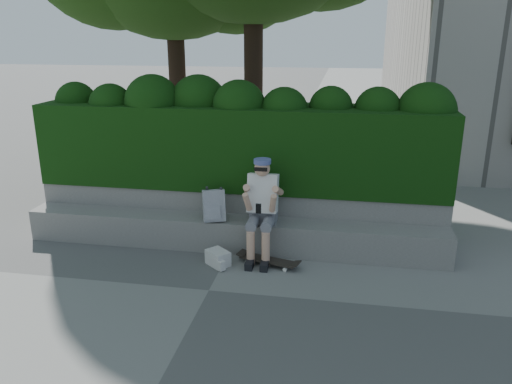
% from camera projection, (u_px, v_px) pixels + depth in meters
% --- Properties ---
extents(ground, '(80.00, 80.00, 0.00)m').
position_uv_depth(ground, '(209.00, 290.00, 5.99)').
color(ground, slate).
rests_on(ground, ground).
extents(bench_ledge, '(6.00, 0.45, 0.45)m').
position_uv_depth(bench_ledge, '(231.00, 234.00, 7.10)').
color(bench_ledge, gray).
rests_on(bench_ledge, ground).
extents(planter_wall, '(6.00, 0.50, 0.75)m').
position_uv_depth(planter_wall, '(238.00, 212.00, 7.50)').
color(planter_wall, gray).
rests_on(planter_wall, ground).
extents(hedge, '(6.00, 1.00, 1.20)m').
position_uv_depth(hedge, '(241.00, 146.00, 7.41)').
color(hedge, black).
rests_on(hedge, planter_wall).
extents(person, '(0.40, 0.76, 1.38)m').
position_uv_depth(person, '(262.00, 205.00, 6.69)').
color(person, slate).
rests_on(person, ground).
extents(skateboard, '(0.80, 0.39, 0.08)m').
position_uv_depth(skateboard, '(268.00, 260.00, 6.63)').
color(skateboard, black).
rests_on(skateboard, ground).
extents(backpack_plaid, '(0.34, 0.26, 0.44)m').
position_uv_depth(backpack_plaid, '(214.00, 206.00, 6.90)').
color(backpack_plaid, '#BCBCC2').
rests_on(backpack_plaid, bench_ledge).
extents(backpack_ground, '(0.38, 0.37, 0.20)m').
position_uv_depth(backpack_ground, '(218.00, 258.00, 6.63)').
color(backpack_ground, beige).
rests_on(backpack_ground, ground).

